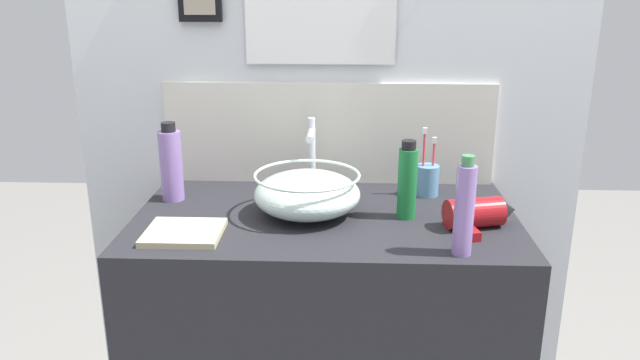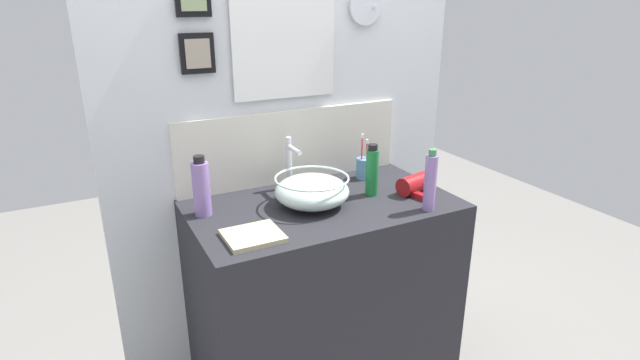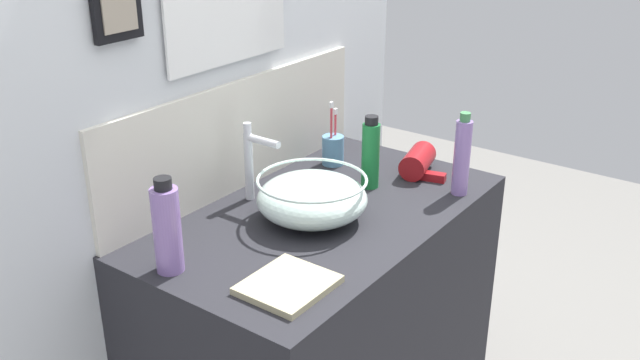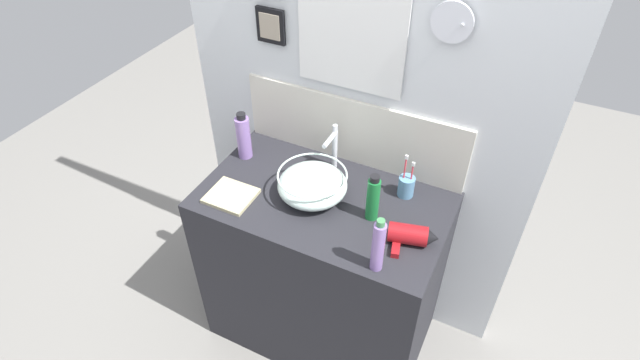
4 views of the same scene
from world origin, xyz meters
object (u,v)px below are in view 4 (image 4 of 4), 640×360
(faucet, at_px, (333,145))
(spray_bottle, at_px, (378,246))
(shampoo_bottle, at_px, (244,137))
(toothbrush_cup, at_px, (406,186))
(hand_towel, at_px, (231,196))
(hair_drier, at_px, (411,235))
(soap_dispenser, at_px, (373,198))
(glass_bowl_sink, at_px, (312,185))

(faucet, relative_size, spray_bottle, 0.93)
(shampoo_bottle, bearing_deg, faucet, 13.39)
(toothbrush_cup, relative_size, hand_towel, 1.08)
(hair_drier, height_order, soap_dispenser, soap_dispenser)
(faucet, xyz_separation_m, toothbrush_cup, (0.35, -0.02, -0.08))
(faucet, relative_size, hand_towel, 1.17)
(glass_bowl_sink, relative_size, faucet, 1.30)
(glass_bowl_sink, xyz_separation_m, hair_drier, (0.45, -0.07, -0.02))
(hair_drier, height_order, shampoo_bottle, shampoo_bottle)
(hair_drier, xyz_separation_m, shampoo_bottle, (-0.85, 0.18, 0.07))
(glass_bowl_sink, relative_size, toothbrush_cup, 1.40)
(hair_drier, relative_size, hand_towel, 1.06)
(toothbrush_cup, relative_size, shampoo_bottle, 0.90)
(faucet, xyz_separation_m, spray_bottle, (0.38, -0.44, -0.02))
(shampoo_bottle, distance_m, hand_towel, 0.30)
(hand_towel, bearing_deg, toothbrush_cup, 27.52)
(glass_bowl_sink, relative_size, spray_bottle, 1.20)
(hair_drier, relative_size, spray_bottle, 0.84)
(shampoo_bottle, relative_size, hand_towel, 1.21)
(glass_bowl_sink, distance_m, spray_bottle, 0.45)
(faucet, bearing_deg, toothbrush_cup, -3.97)
(glass_bowl_sink, xyz_separation_m, soap_dispenser, (0.27, -0.01, 0.04))
(faucet, relative_size, shampoo_bottle, 0.97)
(spray_bottle, distance_m, hand_towel, 0.69)
(spray_bottle, height_order, hand_towel, spray_bottle)
(faucet, bearing_deg, hair_drier, -31.01)
(hair_drier, relative_size, toothbrush_cup, 0.98)
(spray_bottle, relative_size, soap_dispenser, 1.12)
(toothbrush_cup, xyz_separation_m, shampoo_bottle, (-0.74, -0.07, 0.06))
(spray_bottle, bearing_deg, faucet, 130.59)
(shampoo_bottle, bearing_deg, soap_dispenser, -9.79)
(glass_bowl_sink, height_order, faucet, faucet)
(shampoo_bottle, xyz_separation_m, soap_dispenser, (0.67, -0.11, -0.01))
(spray_bottle, relative_size, hand_towel, 1.26)
(shampoo_bottle, bearing_deg, toothbrush_cup, 5.44)
(shampoo_bottle, bearing_deg, hand_towel, -69.79)
(glass_bowl_sink, relative_size, soap_dispenser, 1.35)
(glass_bowl_sink, xyz_separation_m, spray_bottle, (0.38, -0.24, 0.05))
(shampoo_bottle, xyz_separation_m, spray_bottle, (0.78, -0.35, 0.01))
(glass_bowl_sink, distance_m, shampoo_bottle, 0.42)
(shampoo_bottle, xyz_separation_m, hand_towel, (0.10, -0.27, -0.10))
(glass_bowl_sink, distance_m, faucet, 0.22)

